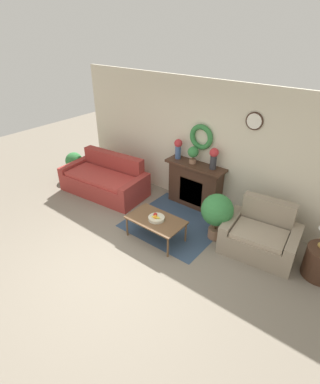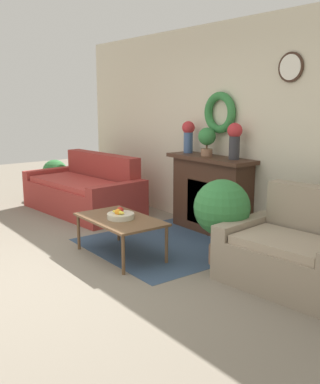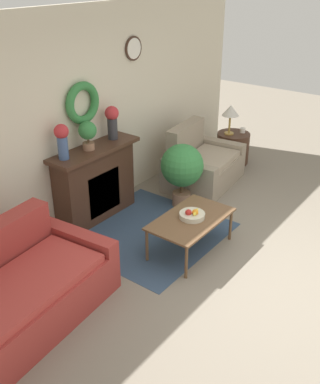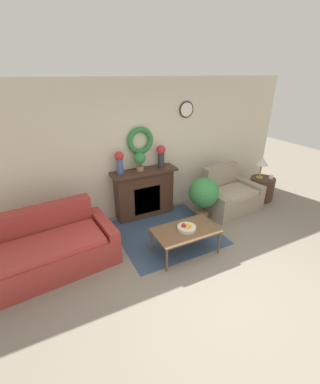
{
  "view_description": "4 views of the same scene",
  "coord_description": "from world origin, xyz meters",
  "px_view_note": "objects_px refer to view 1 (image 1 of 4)",
  "views": [
    {
      "loc": [
        2.88,
        -2.43,
        3.62
      ],
      "look_at": [
        -0.16,
        1.39,
        0.82
      ],
      "focal_mm": 28.0,
      "sensor_mm": 36.0,
      "label": 1
    },
    {
      "loc": [
        4.12,
        -1.47,
        1.74
      ],
      "look_at": [
        0.09,
        1.56,
        0.69
      ],
      "focal_mm": 42.0,
      "sensor_mm": 36.0,
      "label": 2
    },
    {
      "loc": [
        -3.84,
        -1.39,
        3.1
      ],
      "look_at": [
        -0.21,
        1.37,
        0.78
      ],
      "focal_mm": 42.0,
      "sensor_mm": 36.0,
      "label": 3
    },
    {
      "loc": [
        -1.95,
        -1.88,
        2.75
      ],
      "look_at": [
        -0.18,
        1.64,
        0.91
      ],
      "focal_mm": 24.0,
      "sensor_mm": 36.0,
      "label": 4
    }
  ],
  "objects_px": {
    "vase_on_mantel_left": "(178,147)",
    "potted_plant_floor_by_loveseat": "(217,211)",
    "potted_plant_on_mantel": "(193,153)",
    "fruit_bowl": "(156,218)",
    "loveseat_right": "(260,236)",
    "fireplace": "(195,185)",
    "couch_left": "(105,180)",
    "potted_plant_floor_by_couch": "(74,162)",
    "coffee_table": "(156,221)",
    "vase_on_mantel_right": "(214,157)"
  },
  "relations": [
    {
      "from": "fireplace",
      "to": "fruit_bowl",
      "type": "xyz_separation_m",
      "value": [
        0.11,
        -1.47,
        -0.03
      ]
    },
    {
      "from": "vase_on_mantel_left",
      "to": "vase_on_mantel_right",
      "type": "relative_size",
      "value": 0.97
    },
    {
      "from": "couch_left",
      "to": "vase_on_mantel_right",
      "type": "height_order",
      "value": "vase_on_mantel_right"
    },
    {
      "from": "potted_plant_floor_by_couch",
      "to": "potted_plant_on_mantel",
      "type": "bearing_deg",
      "value": 13.47
    },
    {
      "from": "fireplace",
      "to": "potted_plant_floor_by_couch",
      "type": "bearing_deg",
      "value": -166.63
    },
    {
      "from": "fruit_bowl",
      "to": "potted_plant_floor_by_couch",
      "type": "distance_m",
      "value": 3.4
    },
    {
      "from": "coffee_table",
      "to": "fruit_bowl",
      "type": "bearing_deg",
      "value": -23.95
    },
    {
      "from": "vase_on_mantel_left",
      "to": "potted_plant_floor_by_couch",
      "type": "distance_m",
      "value": 2.97
    },
    {
      "from": "vase_on_mantel_left",
      "to": "vase_on_mantel_right",
      "type": "xyz_separation_m",
      "value": [
        0.87,
        0.0,
        0.01
      ]
    },
    {
      "from": "fruit_bowl",
      "to": "potted_plant_floor_by_loveseat",
      "type": "xyz_separation_m",
      "value": [
        0.84,
        0.73,
        0.11
      ]
    },
    {
      "from": "loveseat_right",
      "to": "fireplace",
      "type": "bearing_deg",
      "value": 155.54
    },
    {
      "from": "coffee_table",
      "to": "potted_plant_on_mantel",
      "type": "height_order",
      "value": "potted_plant_on_mantel"
    },
    {
      "from": "loveseat_right",
      "to": "vase_on_mantel_left",
      "type": "height_order",
      "value": "vase_on_mantel_left"
    },
    {
      "from": "vase_on_mantel_right",
      "to": "coffee_table",
      "type": "bearing_deg",
      "value": -101.34
    },
    {
      "from": "fruit_bowl",
      "to": "potted_plant_floor_by_couch",
      "type": "height_order",
      "value": "potted_plant_floor_by_couch"
    },
    {
      "from": "vase_on_mantel_right",
      "to": "fireplace",
      "type": "bearing_deg",
      "value": -179.17
    },
    {
      "from": "coffee_table",
      "to": "potted_plant_on_mantel",
      "type": "bearing_deg",
      "value": 96.95
    },
    {
      "from": "fireplace",
      "to": "potted_plant_floor_by_loveseat",
      "type": "xyz_separation_m",
      "value": [
        0.95,
        -0.74,
        0.08
      ]
    },
    {
      "from": "couch_left",
      "to": "vase_on_mantel_right",
      "type": "relative_size",
      "value": 4.73
    },
    {
      "from": "fruit_bowl",
      "to": "potted_plant_on_mantel",
      "type": "distance_m",
      "value": 1.65
    },
    {
      "from": "fireplace",
      "to": "coffee_table",
      "type": "distance_m",
      "value": 1.47
    },
    {
      "from": "loveseat_right",
      "to": "potted_plant_floor_by_loveseat",
      "type": "bearing_deg",
      "value": -174.38
    },
    {
      "from": "fireplace",
      "to": "potted_plant_floor_by_loveseat",
      "type": "distance_m",
      "value": 1.21
    },
    {
      "from": "fireplace",
      "to": "loveseat_right",
      "type": "bearing_deg",
      "value": -17.9
    },
    {
      "from": "fruit_bowl",
      "to": "vase_on_mantel_left",
      "type": "bearing_deg",
      "value": 111.71
    },
    {
      "from": "couch_left",
      "to": "potted_plant_on_mantel",
      "type": "relative_size",
      "value": 5.74
    },
    {
      "from": "fireplace",
      "to": "fruit_bowl",
      "type": "height_order",
      "value": "fireplace"
    },
    {
      "from": "coffee_table",
      "to": "couch_left",
      "type": "bearing_deg",
      "value": 162.89
    },
    {
      "from": "fruit_bowl",
      "to": "potted_plant_on_mantel",
      "type": "relative_size",
      "value": 0.82
    },
    {
      "from": "potted_plant_on_mantel",
      "to": "potted_plant_floor_by_couch",
      "type": "bearing_deg",
      "value": -166.53
    },
    {
      "from": "potted_plant_floor_by_couch",
      "to": "potted_plant_floor_by_loveseat",
      "type": "xyz_separation_m",
      "value": [
        4.17,
        0.03,
        0.17
      ]
    },
    {
      "from": "potted_plant_on_mantel",
      "to": "potted_plant_floor_by_loveseat",
      "type": "xyz_separation_m",
      "value": [
        1.03,
        -0.72,
        -0.64
      ]
    },
    {
      "from": "coffee_table",
      "to": "fruit_bowl",
      "type": "distance_m",
      "value": 0.08
    },
    {
      "from": "couch_left",
      "to": "vase_on_mantel_right",
      "type": "bearing_deg",
      "value": 13.4
    },
    {
      "from": "vase_on_mantel_left",
      "to": "potted_plant_floor_by_couch",
      "type": "xyz_separation_m",
      "value": [
        -2.74,
        -0.77,
        -0.84
      ]
    },
    {
      "from": "potted_plant_floor_by_couch",
      "to": "fireplace",
      "type": "bearing_deg",
      "value": 13.37
    },
    {
      "from": "vase_on_mantel_left",
      "to": "potted_plant_floor_by_couch",
      "type": "bearing_deg",
      "value": -164.29
    },
    {
      "from": "vase_on_mantel_left",
      "to": "potted_plant_floor_by_loveseat",
      "type": "xyz_separation_m",
      "value": [
        1.43,
        -0.74,
        -0.67
      ]
    },
    {
      "from": "couch_left",
      "to": "fruit_bowl",
      "type": "height_order",
      "value": "couch_left"
    },
    {
      "from": "fireplace",
      "to": "potted_plant_on_mantel",
      "type": "xyz_separation_m",
      "value": [
        -0.08,
        -0.01,
        0.72
      ]
    },
    {
      "from": "potted_plant_on_mantel",
      "to": "potted_plant_floor_by_couch",
      "type": "distance_m",
      "value": 3.33
    },
    {
      "from": "vase_on_mantel_right",
      "to": "potted_plant_on_mantel",
      "type": "height_order",
      "value": "vase_on_mantel_right"
    },
    {
      "from": "couch_left",
      "to": "loveseat_right",
      "type": "distance_m",
      "value": 3.75
    },
    {
      "from": "loveseat_right",
      "to": "vase_on_mantel_right",
      "type": "xyz_separation_m",
      "value": [
        -1.36,
        0.57,
        0.97
      ]
    },
    {
      "from": "potted_plant_floor_by_couch",
      "to": "couch_left",
      "type": "bearing_deg",
      "value": -2.51
    },
    {
      "from": "fruit_bowl",
      "to": "potted_plant_floor_by_couch",
      "type": "relative_size",
      "value": 0.44
    },
    {
      "from": "potted_plant_floor_by_couch",
      "to": "potted_plant_floor_by_loveseat",
      "type": "relative_size",
      "value": 0.74
    },
    {
      "from": "vase_on_mantel_right",
      "to": "potted_plant_on_mantel",
      "type": "bearing_deg",
      "value": -177.57
    },
    {
      "from": "coffee_table",
      "to": "potted_plant_floor_by_couch",
      "type": "height_order",
      "value": "potted_plant_floor_by_couch"
    },
    {
      "from": "loveseat_right",
      "to": "potted_plant_on_mantel",
      "type": "bearing_deg",
      "value": 156.71
    }
  ]
}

